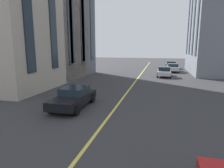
{
  "coord_description": "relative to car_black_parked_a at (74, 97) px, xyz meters",
  "views": [
    {
      "loc": [
        3.55,
        -2.83,
        4.05
      ],
      "look_at": [
        16.9,
        0.5,
        1.44
      ],
      "focal_mm": 31.01,
      "sensor_mm": 36.0,
      "label": 1
    }
  ],
  "objects": [
    {
      "name": "building_left_far",
      "position": [
        7.59,
        8.87,
        6.36
      ],
      "size": [
        14.76,
        8.49,
        14.12
      ],
      "color": "#A89E8E",
      "rests_on": "ground_plane"
    },
    {
      "name": "car_green_trailing",
      "position": [
        28.19,
        -7.71,
        0.0
      ],
      "size": [
        4.4,
        1.95,
        1.37
      ],
      "color": "#1E6038",
      "rests_on": "ground_plane"
    },
    {
      "name": "building_left_near",
      "position": [
        13.28,
        8.71,
        7.12
      ],
      "size": [
        10.42,
        8.16,
        15.64
      ],
      "color": "#565B66",
      "rests_on": "ground_plane"
    },
    {
      "name": "car_black_parked_a",
      "position": [
        0.0,
        0.0,
        0.0
      ],
      "size": [
        4.4,
        1.95,
        1.37
      ],
      "color": "black",
      "rests_on": "ground_plane"
    },
    {
      "name": "car_silver_far",
      "position": [
        16.16,
        -6.19,
        -0.0
      ],
      "size": [
        3.9,
        1.89,
        1.4
      ],
      "color": "#B7BABF",
      "rests_on": "ground_plane"
    },
    {
      "name": "lane_centre_line",
      "position": [
        4.66,
        -2.81,
        -0.7
      ],
      "size": [
        80.0,
        0.16,
        0.01
      ],
      "color": "#D8C64C",
      "rests_on": "ground_plane"
    },
    {
      "name": "car_silver_oncoming",
      "position": [
        22.37,
        -7.71,
        0.0
      ],
      "size": [
        4.4,
        1.95,
        1.37
      ],
      "color": "#B7BABF",
      "rests_on": "ground_plane"
    }
  ]
}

